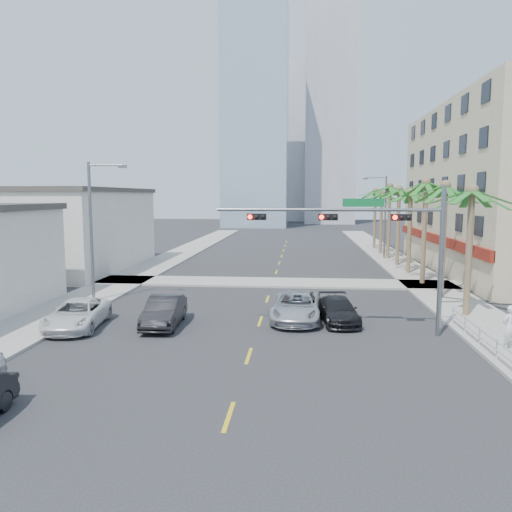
% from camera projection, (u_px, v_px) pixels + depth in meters
% --- Properties ---
extents(ground, '(260.00, 260.00, 0.00)m').
position_uv_depth(ground, '(237.00, 392.00, 17.60)').
color(ground, '#262628').
rests_on(ground, ground).
extents(sidewalk_right, '(4.00, 120.00, 0.15)m').
position_uv_depth(sidewalk_right, '(436.00, 290.00, 36.28)').
color(sidewalk_right, gray).
rests_on(sidewalk_right, ground).
extents(sidewalk_left, '(4.00, 120.00, 0.15)m').
position_uv_depth(sidewalk_left, '(116.00, 285.00, 38.44)').
color(sidewalk_left, gray).
rests_on(sidewalk_left, ground).
extents(sidewalk_cross, '(80.00, 4.00, 0.15)m').
position_uv_depth(sidewalk_cross, '(273.00, 282.00, 39.34)').
color(sidewalk_cross, gray).
rests_on(sidewalk_cross, ground).
extents(building_left_far, '(11.00, 18.00, 7.20)m').
position_uv_depth(building_left_far, '(68.00, 231.00, 46.59)').
color(building_left_far, beige).
rests_on(building_left_far, ground).
extents(tower_far_left, '(14.00, 14.00, 48.00)m').
position_uv_depth(tower_far_left, '(256.00, 117.00, 109.35)').
color(tower_far_left, '#99B2C6').
rests_on(tower_far_left, ground).
extents(tower_far_right, '(12.00, 12.00, 60.00)m').
position_uv_depth(tower_far_right, '(330.00, 101.00, 121.93)').
color(tower_far_right, '#ADADB2').
rests_on(tower_far_right, ground).
extents(tower_far_center, '(16.00, 16.00, 42.00)m').
position_uv_depth(tower_far_center, '(283.00, 145.00, 138.92)').
color(tower_far_center, '#ADADB2').
rests_on(tower_far_center, ground).
extents(traffic_signal_mast, '(11.12, 0.54, 7.20)m').
position_uv_depth(traffic_signal_mast, '(375.00, 233.00, 24.33)').
color(traffic_signal_mast, slate).
rests_on(traffic_signal_mast, ground).
extents(palm_tree_0, '(4.80, 4.80, 7.80)m').
position_uv_depth(palm_tree_0, '(472.00, 192.00, 27.57)').
color(palm_tree_0, brown).
rests_on(palm_tree_0, ground).
extents(palm_tree_1, '(4.80, 4.80, 8.16)m').
position_uv_depth(palm_tree_1, '(445.00, 187.00, 32.67)').
color(palm_tree_1, brown).
rests_on(palm_tree_1, ground).
extents(palm_tree_2, '(4.80, 4.80, 8.52)m').
position_uv_depth(palm_tree_2, '(426.00, 184.00, 37.77)').
color(palm_tree_2, brown).
rests_on(palm_tree_2, ground).
extents(palm_tree_3, '(4.80, 4.80, 7.80)m').
position_uv_depth(palm_tree_3, '(411.00, 193.00, 42.99)').
color(palm_tree_3, brown).
rests_on(palm_tree_3, ground).
extents(palm_tree_4, '(4.80, 4.80, 8.16)m').
position_uv_depth(palm_tree_4, '(399.00, 190.00, 48.09)').
color(palm_tree_4, brown).
rests_on(palm_tree_4, ground).
extents(palm_tree_5, '(4.80, 4.80, 8.52)m').
position_uv_depth(palm_tree_5, '(390.00, 187.00, 53.19)').
color(palm_tree_5, brown).
rests_on(palm_tree_5, ground).
extents(palm_tree_6, '(4.80, 4.80, 7.80)m').
position_uv_depth(palm_tree_6, '(382.00, 194.00, 58.41)').
color(palm_tree_6, brown).
rests_on(palm_tree_6, ground).
extents(palm_tree_7, '(4.80, 4.80, 8.16)m').
position_uv_depth(palm_tree_7, '(376.00, 191.00, 63.51)').
color(palm_tree_7, brown).
rests_on(palm_tree_7, ground).
extents(streetlight_left, '(2.55, 0.25, 9.00)m').
position_uv_depth(streetlight_left, '(94.00, 225.00, 31.81)').
color(streetlight_left, slate).
rests_on(streetlight_left, ground).
extents(streetlight_right, '(2.55, 0.25, 9.00)m').
position_uv_depth(streetlight_right, '(383.00, 213.00, 53.57)').
color(streetlight_right, slate).
rests_on(streetlight_right, ground).
extents(guardrail, '(0.08, 8.08, 1.00)m').
position_uv_depth(guardrail, '(480.00, 334.00, 22.52)').
color(guardrail, silver).
rests_on(guardrail, ground).
extents(car_parked_far, '(3.03, 5.53, 1.47)m').
position_uv_depth(car_parked_far, '(77.00, 314.00, 26.01)').
color(car_parked_far, silver).
rests_on(car_parked_far, ground).
extents(car_lane_left, '(1.91, 4.83, 1.56)m').
position_uv_depth(car_lane_left, '(164.00, 311.00, 26.44)').
color(car_lane_left, black).
rests_on(car_lane_left, ground).
extents(car_lane_center, '(2.90, 5.78, 1.57)m').
position_uv_depth(car_lane_center, '(297.00, 306.00, 27.61)').
color(car_lane_center, silver).
rests_on(car_lane_center, ground).
extents(car_lane_right, '(2.33, 4.76, 1.33)m').
position_uv_depth(car_lane_right, '(338.00, 310.00, 27.20)').
color(car_lane_right, black).
rests_on(car_lane_right, ground).
extents(pedestrian, '(0.85, 0.75, 1.95)m').
position_uv_depth(pedestrian, '(509.00, 327.00, 22.02)').
color(pedestrian, white).
rests_on(pedestrian, sidewalk_right).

